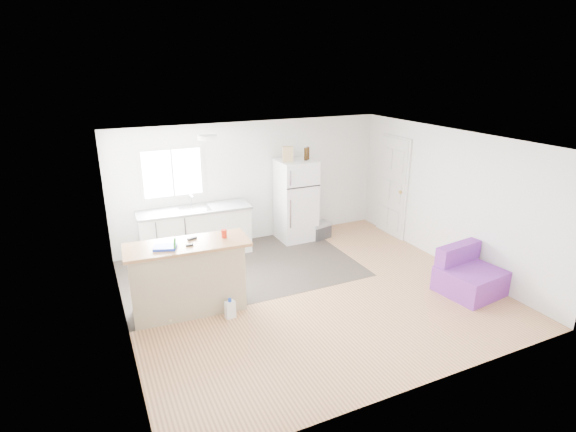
% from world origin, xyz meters
% --- Properties ---
extents(room, '(5.51, 5.01, 2.41)m').
position_xyz_m(room, '(0.00, 0.00, 1.20)').
color(room, '#905E3C').
rests_on(room, ground).
extents(vinyl_zone, '(4.05, 2.50, 0.00)m').
position_xyz_m(vinyl_zone, '(-0.73, 1.25, 0.00)').
color(vinyl_zone, '#342C27').
rests_on(vinyl_zone, floor).
extents(window, '(1.18, 0.06, 0.98)m').
position_xyz_m(window, '(-1.55, 2.49, 1.55)').
color(window, white).
rests_on(window, back_wall).
extents(interior_door, '(0.11, 0.92, 2.10)m').
position_xyz_m(interior_door, '(2.72, 1.55, 1.02)').
color(interior_door, white).
rests_on(interior_door, right_wall).
extents(ceiling_fixture, '(0.30, 0.30, 0.07)m').
position_xyz_m(ceiling_fixture, '(-1.20, 1.20, 2.36)').
color(ceiling_fixture, white).
rests_on(ceiling_fixture, ceiling).
extents(kitchen_cabinets, '(2.09, 0.73, 1.20)m').
position_xyz_m(kitchen_cabinets, '(-1.27, 2.18, 0.47)').
color(kitchen_cabinets, white).
rests_on(kitchen_cabinets, floor).
extents(peninsula, '(1.76, 0.77, 1.06)m').
position_xyz_m(peninsula, '(-1.87, 0.22, 0.54)').
color(peninsula, tan).
rests_on(peninsula, floor).
extents(refrigerator, '(0.73, 0.70, 1.64)m').
position_xyz_m(refrigerator, '(0.79, 2.14, 0.82)').
color(refrigerator, white).
rests_on(refrigerator, floor).
extents(cooler, '(0.49, 0.39, 0.33)m').
position_xyz_m(cooler, '(1.26, 1.94, 0.17)').
color(cooler, '#303033').
rests_on(cooler, floor).
extents(purple_seat, '(0.96, 0.92, 0.71)m').
position_xyz_m(purple_seat, '(2.27, -1.06, 0.26)').
color(purple_seat, purple).
rests_on(purple_seat, floor).
extents(cleaner_jug, '(0.15, 0.12, 0.31)m').
position_xyz_m(cleaner_jug, '(-1.39, -0.22, 0.13)').
color(cleaner_jug, white).
rests_on(cleaner_jug, floor).
extents(mop, '(0.24, 0.35, 1.26)m').
position_xyz_m(mop, '(-2.16, 0.06, 0.23)').
color(mop, green).
rests_on(mop, floor).
extents(red_cup, '(0.10, 0.10, 0.12)m').
position_xyz_m(red_cup, '(-1.30, 0.22, 1.12)').
color(red_cup, red).
rests_on(red_cup, peninsula).
extents(blue_tray, '(0.36, 0.31, 0.04)m').
position_xyz_m(blue_tray, '(-2.15, 0.17, 1.08)').
color(blue_tray, '#1533CD').
rests_on(blue_tray, peninsula).
extents(tool_a, '(0.15, 0.10, 0.03)m').
position_xyz_m(tool_a, '(-1.74, 0.34, 1.08)').
color(tool_a, black).
rests_on(tool_a, peninsula).
extents(tool_b, '(0.10, 0.05, 0.03)m').
position_xyz_m(tool_b, '(-1.83, 0.11, 1.07)').
color(tool_b, black).
rests_on(tool_b, peninsula).
extents(cardboard_box, '(0.22, 0.16, 0.30)m').
position_xyz_m(cardboard_box, '(0.59, 2.09, 1.79)').
color(cardboard_box, '#9F8A5B').
rests_on(cardboard_box, refrigerator).
extents(bottle_left, '(0.08, 0.08, 0.25)m').
position_xyz_m(bottle_left, '(0.97, 2.07, 1.76)').
color(bottle_left, '#341F09').
rests_on(bottle_left, refrigerator).
extents(bottle_right, '(0.09, 0.09, 0.25)m').
position_xyz_m(bottle_right, '(1.04, 2.13, 1.76)').
color(bottle_right, '#341F09').
rests_on(bottle_right, refrigerator).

